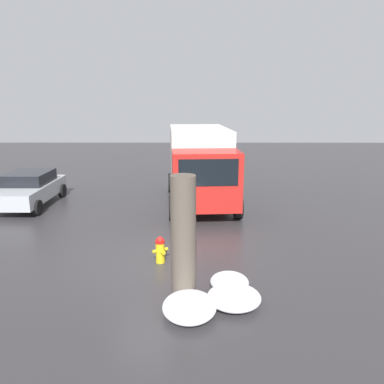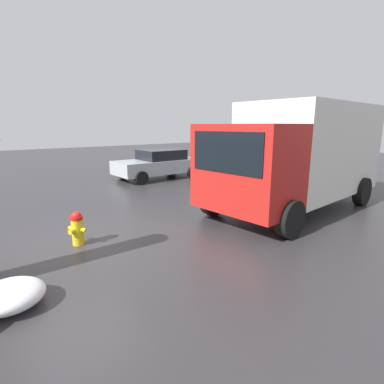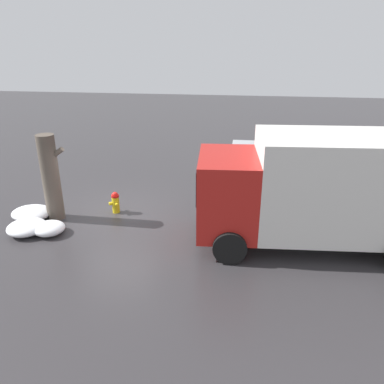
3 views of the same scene
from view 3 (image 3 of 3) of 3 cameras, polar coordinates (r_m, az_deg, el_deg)
The scene contains 8 objects.
ground_plane at distance 13.11m, azimuth -11.44°, elevation -3.03°, with size 60.00×60.00×0.00m, color #333033.
fire_hydrant at distance 12.96m, azimuth -11.59°, elevation -1.50°, with size 0.37×0.43×0.74m.
tree_trunk at distance 12.73m, azimuth -20.70°, elevation 2.07°, with size 0.85×0.56×2.81m.
delivery_truck at distance 10.87m, azimuth 19.12°, elevation 0.68°, with size 6.67×3.11×3.18m.
parked_car at distance 17.94m, azimuth 12.92°, elevation 6.21°, with size 4.14×2.07×1.40m.
snow_pile_by_hydrant at distance 13.44m, azimuth -23.23°, elevation -2.94°, with size 1.31×1.13×0.38m.
snow_pile_curbside at distance 12.52m, azimuth -23.87°, elevation -4.91°, with size 1.17×1.18×0.38m.
snow_pile_by_tree at distance 12.20m, azimuth -20.94°, elevation -5.19°, with size 0.95×0.91×0.37m.
Camera 3 is at (4.19, -11.15, 5.48)m, focal length 35.00 mm.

